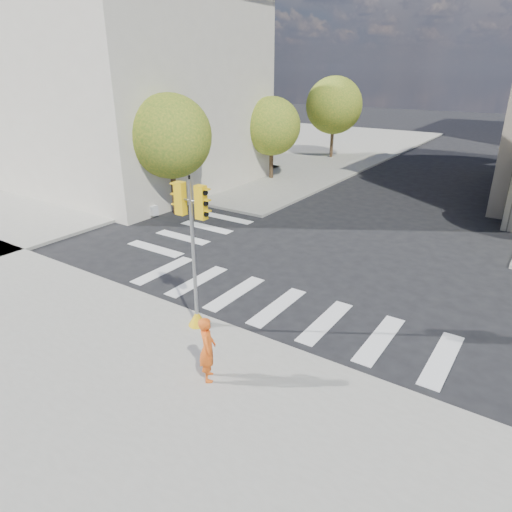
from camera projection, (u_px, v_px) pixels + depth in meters
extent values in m
plane|color=black|center=(308.00, 286.00, 17.03)|extent=(160.00, 160.00, 0.00)
cube|color=gray|center=(32.00, 497.00, 8.58)|extent=(30.00, 14.00, 0.15)
cube|color=gray|center=(256.00, 145.00, 47.24)|extent=(28.00, 40.00, 0.15)
cube|color=beige|center=(108.00, 92.00, 31.21)|extent=(18.00, 14.00, 12.00)
cylinder|color=#382616|center=(174.00, 192.00, 25.06)|extent=(0.28, 0.28, 2.45)
sphere|color=#366A1E|center=(170.00, 136.00, 23.91)|extent=(4.40, 4.40, 4.40)
cylinder|color=#382616|center=(271.00, 165.00, 32.76)|extent=(0.28, 0.28, 2.17)
sphere|color=#366A1E|center=(272.00, 126.00, 31.73)|extent=(4.00, 4.00, 4.00)
cylinder|color=#382616|center=(332.00, 144.00, 40.32)|extent=(0.28, 0.28, 2.62)
sphere|color=#366A1E|center=(334.00, 105.00, 39.08)|extent=(4.80, 4.80, 4.80)
cone|color=#DEA90B|center=(197.00, 318.00, 14.10)|extent=(0.56, 0.56, 0.50)
cylinder|color=gray|center=(194.00, 257.00, 13.31)|extent=(0.11, 0.11, 4.59)
cylinder|color=black|center=(189.00, 177.00, 12.42)|extent=(0.07, 0.07, 0.12)
cylinder|color=gray|center=(191.00, 200.00, 12.66)|extent=(0.90, 0.06, 0.06)
cube|color=#DEA90B|center=(180.00, 198.00, 12.86)|extent=(0.30, 0.22, 0.95)
cube|color=#DEA90B|center=(201.00, 202.00, 12.47)|extent=(0.30, 0.22, 0.95)
imported|color=#E45615|center=(207.00, 349.00, 11.42)|extent=(0.75, 0.76, 1.77)
cube|color=silver|center=(125.00, 201.00, 26.41)|extent=(5.99, 1.30, 0.50)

